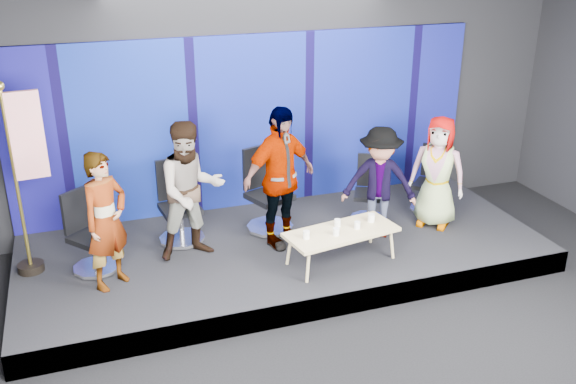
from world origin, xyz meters
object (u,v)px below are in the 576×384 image
at_px(panelist_a, 106,221).
at_px(mug_c, 338,223).
at_px(chair_b, 180,215).
at_px(panelist_c, 280,178).
at_px(panelist_e, 437,172).
at_px(mug_e, 371,218).
at_px(mug_d, 357,225).
at_px(mug_a, 306,235).
at_px(chair_c, 267,203).
at_px(panelist_d, 379,183).
at_px(panelist_b, 191,191).
at_px(chair_d, 369,200).
at_px(coffee_table, 341,233).
at_px(chair_e, 431,190).
at_px(chair_a, 91,245).
at_px(mug_b, 336,232).
at_px(flag_stand, 26,175).

bearing_deg(panelist_a, mug_c, -43.56).
height_order(chair_b, panelist_c, panelist_c).
height_order(panelist_e, mug_e, panelist_e).
bearing_deg(mug_d, mug_a, -175.40).
bearing_deg(mug_d, panelist_e, 22.19).
xyz_separation_m(chair_c, panelist_d, (1.39, -0.70, 0.40)).
relative_size(panelist_b, mug_c, 18.86).
xyz_separation_m(chair_c, chair_d, (1.50, -0.21, -0.07)).
bearing_deg(chair_b, panelist_c, -29.83).
distance_m(panelist_d, mug_e, 0.61).
bearing_deg(chair_c, panelist_c, -107.86).
bearing_deg(panelist_b, coffee_table, -30.62).
xyz_separation_m(chair_e, mug_e, (-1.45, -0.94, 0.17)).
xyz_separation_m(chair_a, chair_b, (1.19, 0.46, 0.03)).
distance_m(chair_c, coffee_table, 1.39).
distance_m(panelist_d, mug_c, 0.94).
distance_m(panelist_c, chair_d, 1.64).
bearing_deg(chair_e, chair_c, -140.59).
height_order(mug_c, mug_e, mug_e).
bearing_deg(mug_a, coffee_table, 7.57).
distance_m(chair_e, mug_d, 2.02).
distance_m(panelist_a, chair_d, 3.82).
height_order(chair_e, mug_e, chair_e).
distance_m(panelist_d, mug_a, 1.46).
bearing_deg(mug_b, mug_a, 174.42).
height_order(chair_c, mug_b, chair_c).
height_order(panelist_a, chair_b, panelist_a).
distance_m(chair_d, chair_e, 1.03).
relative_size(panelist_e, mug_e, 15.08).
height_order(mug_b, flag_stand, flag_stand).
height_order(panelist_a, chair_e, panelist_a).
relative_size(chair_c, mug_d, 12.83).
relative_size(chair_a, mug_e, 9.72).
bearing_deg(mug_e, mug_c, 178.57).
height_order(panelist_a, chair_d, panelist_a).
relative_size(chair_c, chair_e, 1.19).
relative_size(panelist_a, panelist_b, 0.93).
bearing_deg(chair_b, mug_d, -38.60).
xyz_separation_m(chair_a, chair_d, (3.92, 0.21, -0.02)).
bearing_deg(coffee_table, mug_b, -138.90).
xyz_separation_m(panelist_b, coffee_table, (1.74, -0.80, -0.50)).
relative_size(chair_c, flag_stand, 0.49).
bearing_deg(panelist_e, chair_b, -147.25).
bearing_deg(coffee_table, panelist_a, 172.45).
distance_m(coffee_table, mug_e, 0.49).
xyz_separation_m(mug_a, mug_c, (0.50, 0.20, -0.00)).
distance_m(mug_a, mug_b, 0.38).
bearing_deg(mug_a, panelist_d, 25.72).
xyz_separation_m(chair_c, panelist_e, (2.32, -0.65, 0.42)).
xyz_separation_m(mug_a, flag_stand, (-3.15, 1.10, 0.79)).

